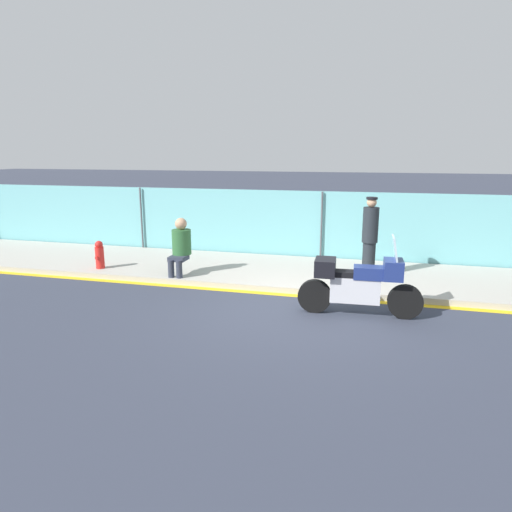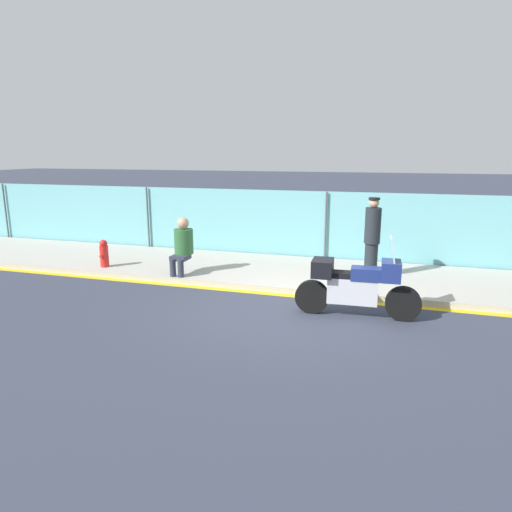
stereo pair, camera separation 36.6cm
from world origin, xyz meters
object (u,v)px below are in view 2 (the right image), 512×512
(motorcycle, at_px, (356,284))
(officer_standing, at_px, (372,237))
(fire_hydrant, at_px, (104,253))
(person_seated_on_curb, at_px, (183,243))

(motorcycle, distance_m, officer_standing, 2.33)
(fire_hydrant, bearing_deg, officer_standing, 8.18)
(person_seated_on_curb, height_order, fire_hydrant, person_seated_on_curb)
(motorcycle, height_order, person_seated_on_curb, motorcycle)
(officer_standing, distance_m, person_seated_on_curb, 4.25)
(motorcycle, height_order, officer_standing, officer_standing)
(officer_standing, bearing_deg, person_seated_on_curb, -168.05)
(motorcycle, bearing_deg, officer_standing, 84.02)
(officer_standing, height_order, fire_hydrant, officer_standing)
(motorcycle, height_order, fire_hydrant, motorcycle)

